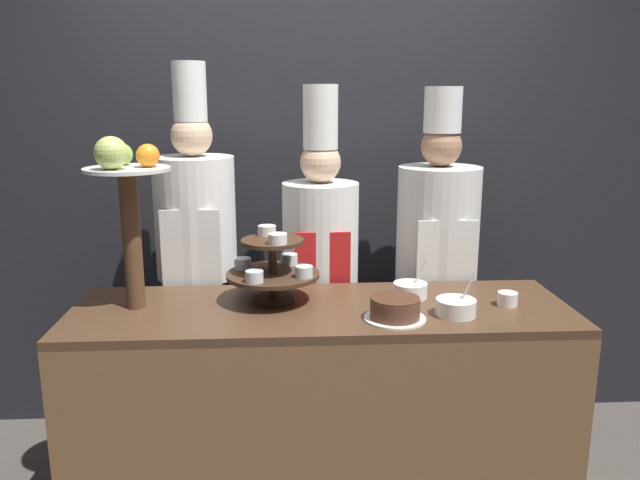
{
  "coord_description": "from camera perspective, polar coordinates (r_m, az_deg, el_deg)",
  "views": [
    {
      "loc": [
        -0.14,
        -2.04,
        1.76
      ],
      "look_at": [
        0.0,
        0.41,
        1.18
      ],
      "focal_mm": 35.0,
      "sensor_mm": 36.0,
      "label": 1
    }
  ],
  "objects": [
    {
      "name": "serving_bowl_far",
      "position": [
        2.63,
        8.25,
        -4.55
      ],
      "size": [
        0.14,
        0.14,
        0.16
      ],
      "color": "white",
      "rests_on": "buffet_counter"
    },
    {
      "name": "chef_center_right",
      "position": [
        3.08,
        10.6,
        -1.73
      ],
      "size": [
        0.39,
        0.39,
        1.79
      ],
      "color": "#38332D",
      "rests_on": "ground_plane"
    },
    {
      "name": "buffet_counter",
      "position": [
        2.69,
        0.13,
        -15.54
      ],
      "size": [
        1.99,
        0.63,
        0.93
      ],
      "color": "brown",
      "rests_on": "ground_plane"
    },
    {
      "name": "wall_back",
      "position": [
        3.28,
        -0.82,
        6.92
      ],
      "size": [
        10.0,
        0.06,
        2.8
      ],
      "color": "#232328",
      "rests_on": "ground_plane"
    },
    {
      "name": "serving_bowl_near",
      "position": [
        2.45,
        12.31,
        -6.02
      ],
      "size": [
        0.15,
        0.15,
        0.17
      ],
      "color": "white",
      "rests_on": "buffet_counter"
    },
    {
      "name": "cake_round",
      "position": [
        2.36,
        6.87,
        -6.29
      ],
      "size": [
        0.23,
        0.23,
        0.09
      ],
      "color": "white",
      "rests_on": "buffet_counter"
    },
    {
      "name": "cup_white",
      "position": [
        2.61,
        16.77,
        -5.18
      ],
      "size": [
        0.08,
        0.08,
        0.05
      ],
      "color": "white",
      "rests_on": "buffet_counter"
    },
    {
      "name": "chef_center_left",
      "position": [
        3.0,
        0.04,
        -2.35
      ],
      "size": [
        0.36,
        0.36,
        1.8
      ],
      "color": "#38332D",
      "rests_on": "ground_plane"
    },
    {
      "name": "tiered_stand",
      "position": [
        2.52,
        -4.35,
        -2.41
      ],
      "size": [
        0.38,
        0.38,
        0.3
      ],
      "color": "#3D2819",
      "rests_on": "buffet_counter"
    },
    {
      "name": "chef_left",
      "position": [
        3.0,
        -11.18,
        -1.28
      ],
      "size": [
        0.38,
        0.38,
        1.9
      ],
      "color": "black",
      "rests_on": "ground_plane"
    },
    {
      "name": "fruit_pedestal",
      "position": [
        2.48,
        -17.26,
        4.31
      ],
      "size": [
        0.32,
        0.32,
        0.68
      ],
      "color": "brown",
      "rests_on": "buffet_counter"
    }
  ]
}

